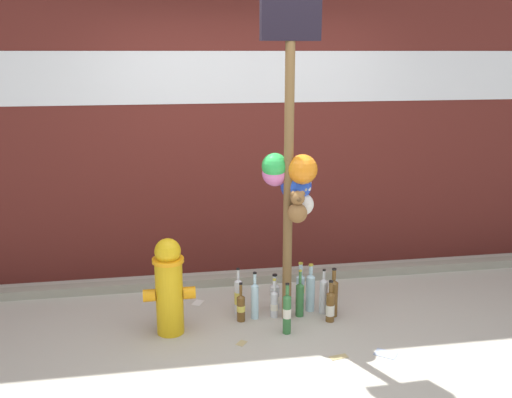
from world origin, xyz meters
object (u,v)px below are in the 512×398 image
(bottle_3, at_px, (333,296))
(bottle_10, at_px, (323,295))
(bottle_7, at_px, (238,296))
(bottle_9, at_px, (300,298))
(bottle_2, at_px, (300,287))
(bottle_1, at_px, (287,313))
(bottle_6, at_px, (275,296))
(bottle_11, at_px, (274,303))
(bottle_4, at_px, (330,306))
(memorial_post, at_px, (291,156))
(fire_hydrant, at_px, (169,286))
(bottle_0, at_px, (255,299))
(bottle_5, at_px, (310,291))
(bottle_8, at_px, (241,307))

(bottle_3, relative_size, bottle_10, 1.07)
(bottle_7, relative_size, bottle_9, 0.99)
(bottle_2, relative_size, bottle_10, 0.96)
(bottle_1, bearing_deg, bottle_3, 27.43)
(bottle_6, height_order, bottle_11, bottle_11)
(bottle_10, bearing_deg, bottle_4, -85.11)
(bottle_1, bearing_deg, bottle_4, 19.84)
(bottle_6, relative_size, bottle_9, 0.77)
(memorial_post, xyz_separation_m, bottle_4, (0.31, -0.13, -1.21))
(bottle_1, height_order, bottle_7, bottle_1)
(bottle_4, xyz_separation_m, bottle_10, (-0.01, 0.15, 0.03))
(fire_hydrant, bearing_deg, bottle_4, -1.04)
(fire_hydrant, distance_m, bottle_6, 0.95)
(bottle_3, height_order, bottle_4, bottle_3)
(bottle_0, bearing_deg, bottle_9, -2.80)
(bottle_5, height_order, bottle_11, bottle_5)
(memorial_post, xyz_separation_m, bottle_11, (-0.12, 0.02, -1.22))
(memorial_post, height_order, bottle_3, memorial_post)
(bottle_1, height_order, bottle_6, bottle_1)
(bottle_2, xyz_separation_m, bottle_10, (0.14, -0.22, 0.02))
(bottle_5, xyz_separation_m, bottle_7, (-0.60, 0.05, -0.02))
(bottle_3, distance_m, bottle_7, 0.78)
(bottle_5, relative_size, bottle_6, 1.33)
(fire_hydrant, height_order, bottle_9, fire_hydrant)
(bottle_1, relative_size, bottle_9, 1.03)
(bottle_0, bearing_deg, fire_hydrant, -169.32)
(fire_hydrant, relative_size, bottle_1, 1.85)
(memorial_post, relative_size, bottle_8, 7.78)
(bottle_8, bearing_deg, bottle_0, 12.70)
(fire_hydrant, bearing_deg, bottle_0, 10.68)
(bottle_1, bearing_deg, bottle_8, 140.33)
(memorial_post, xyz_separation_m, bottle_8, (-0.40, -0.00, -1.22))
(bottle_5, bearing_deg, bottle_0, -172.01)
(bottle_11, bearing_deg, bottle_3, -7.25)
(bottle_2, bearing_deg, bottle_4, -67.24)
(memorial_post, bearing_deg, bottle_4, -22.59)
(bottle_4, bearing_deg, bottle_1, -160.16)
(bottle_9, bearing_deg, bottle_2, 75.13)
(bottle_0, relative_size, bottle_8, 1.22)
(bottle_1, relative_size, bottle_3, 0.99)
(memorial_post, relative_size, bottle_3, 6.13)
(bottle_10, bearing_deg, bottle_5, 145.43)
(memorial_post, relative_size, bottle_1, 6.17)
(memorial_post, relative_size, bottle_9, 6.33)
(memorial_post, relative_size, bottle_0, 6.36)
(bottle_5, height_order, bottle_7, bottle_5)
(bottle_11, bearing_deg, bottle_2, 39.24)
(bottle_7, bearing_deg, bottle_9, -15.39)
(bottle_1, bearing_deg, bottle_2, 65.65)
(bottle_8, bearing_deg, bottle_1, -39.67)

